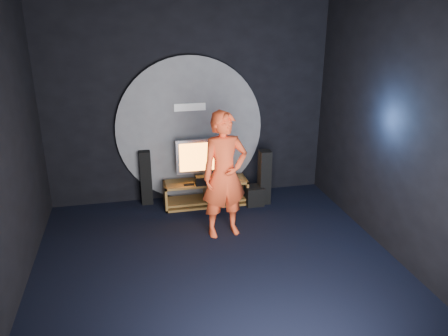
# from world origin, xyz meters

# --- Properties ---
(floor) EXTENTS (5.00, 5.00, 0.00)m
(floor) POSITION_xyz_m (0.00, 0.00, 0.00)
(floor) COLOR black
(floor) RESTS_ON ground
(back_wall) EXTENTS (5.00, 0.04, 3.50)m
(back_wall) POSITION_xyz_m (0.00, 2.50, 1.75)
(back_wall) COLOR black
(back_wall) RESTS_ON ground
(front_wall) EXTENTS (5.00, 0.04, 3.50)m
(front_wall) POSITION_xyz_m (0.00, -2.50, 1.75)
(front_wall) COLOR black
(front_wall) RESTS_ON ground
(right_wall) EXTENTS (0.04, 5.00, 3.50)m
(right_wall) POSITION_xyz_m (2.50, 0.00, 1.75)
(right_wall) COLOR black
(right_wall) RESTS_ON ground
(wall_disc_panel) EXTENTS (2.60, 0.11, 2.60)m
(wall_disc_panel) POSITION_xyz_m (0.00, 2.44, 1.30)
(wall_disc_panel) COLOR #515156
(wall_disc_panel) RESTS_ON ground
(media_console) EXTENTS (1.49, 0.45, 0.45)m
(media_console) POSITION_xyz_m (0.20, 2.05, 0.19)
(media_console) COLOR brown
(media_console) RESTS_ON ground
(tv) EXTENTS (1.00, 0.22, 0.76)m
(tv) POSITION_xyz_m (0.19, 2.12, 0.86)
(tv) COLOR #B1B2B9
(tv) RESTS_ON media_console
(center_speaker) EXTENTS (0.40, 0.15, 0.15)m
(center_speaker) POSITION_xyz_m (0.19, 1.90, 0.53)
(center_speaker) COLOR black
(center_speaker) RESTS_ON media_console
(remote) EXTENTS (0.18, 0.05, 0.02)m
(remote) POSITION_xyz_m (-0.12, 1.93, 0.46)
(remote) COLOR black
(remote) RESTS_ON media_console
(tower_speaker_left) EXTENTS (0.20, 0.22, 0.99)m
(tower_speaker_left) POSITION_xyz_m (-0.83, 2.34, 0.50)
(tower_speaker_left) COLOR black
(tower_speaker_left) RESTS_ON ground
(tower_speaker_right) EXTENTS (0.20, 0.22, 0.99)m
(tower_speaker_right) POSITION_xyz_m (1.24, 1.89, 0.50)
(tower_speaker_right) COLOR black
(tower_speaker_right) RESTS_ON ground
(subwoofer) EXTENTS (0.31, 0.31, 0.34)m
(subwoofer) POSITION_xyz_m (1.04, 1.86, 0.17)
(subwoofer) COLOR black
(subwoofer) RESTS_ON ground
(player) EXTENTS (0.78, 0.57, 1.96)m
(player) POSITION_xyz_m (0.29, 0.93, 0.98)
(player) COLOR #F54921
(player) RESTS_ON ground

